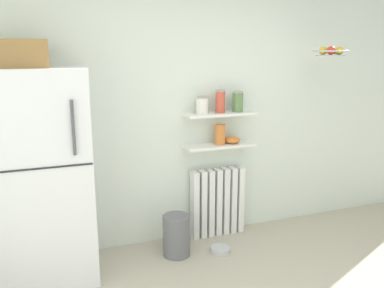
{
  "coord_description": "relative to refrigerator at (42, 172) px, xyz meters",
  "views": [
    {
      "loc": [
        -1.4,
        -1.55,
        1.82
      ],
      "look_at": [
        -0.22,
        1.6,
        1.05
      ],
      "focal_mm": 37.26,
      "sensor_mm": 36.0,
      "label": 1
    }
  ],
  "objects": [
    {
      "name": "storage_jar_2",
      "position": [
        1.81,
        0.21,
        0.46
      ],
      "size": [
        0.1,
        0.1,
        0.2
      ],
      "color": "#5B7F4C",
      "rests_on": "wall_shelf_upper"
    },
    {
      "name": "hanging_fruit_basket",
      "position": [
        2.66,
        -0.05,
        0.93
      ],
      "size": [
        0.35,
        0.35,
        0.09
      ],
      "color": "#B2B2B7"
    },
    {
      "name": "vase",
      "position": [
        1.63,
        0.21,
        0.15
      ],
      "size": [
        0.11,
        0.11,
        0.2
      ],
      "primitive_type": "cylinder",
      "color": "#CC7033",
      "rests_on": "wall_shelf_lower"
    },
    {
      "name": "trash_bin",
      "position": [
        1.1,
        -0.04,
        -0.71
      ],
      "size": [
        0.25,
        0.25,
        0.38
      ],
      "primitive_type": "cylinder",
      "color": "slate",
      "rests_on": "ground_plane"
    },
    {
      "name": "storage_jar_0",
      "position": [
        1.44,
        0.21,
        0.44
      ],
      "size": [
        0.11,
        0.11,
        0.17
      ],
      "color": "silver",
      "rests_on": "wall_shelf_upper"
    },
    {
      "name": "refrigerator",
      "position": [
        0.0,
        0.0,
        0.0
      ],
      "size": [
        0.72,
        0.67,
        1.92
      ],
      "color": "silver",
      "rests_on": "ground_plane"
    },
    {
      "name": "wall_shelf_lower",
      "position": [
        1.63,
        0.21,
        0.04
      ],
      "size": [
        0.7,
        0.22,
        0.02
      ],
      "primitive_type": "cube",
      "color": "white"
    },
    {
      "name": "shelf_bowl",
      "position": [
        1.77,
        0.21,
        0.08
      ],
      "size": [
        0.15,
        0.15,
        0.07
      ],
      "primitive_type": "ellipsoid",
      "color": "orange",
      "rests_on": "wall_shelf_lower"
    },
    {
      "name": "wall_shelf_upper",
      "position": [
        1.63,
        0.21,
        0.35
      ],
      "size": [
        0.7,
        0.22,
        0.02
      ],
      "primitive_type": "cube",
      "color": "white"
    },
    {
      "name": "storage_jar_1",
      "position": [
        1.63,
        0.21,
        0.47
      ],
      "size": [
        0.09,
        0.09,
        0.22
      ],
      "color": "#C64C38",
      "rests_on": "wall_shelf_upper"
    },
    {
      "name": "pet_food_bowl",
      "position": [
        1.5,
        -0.14,
        -0.88
      ],
      "size": [
        0.19,
        0.19,
        0.05
      ],
      "primitive_type": "cylinder",
      "color": "#B7B7BC",
      "rests_on": "ground_plane"
    },
    {
      "name": "radiator",
      "position": [
        1.63,
        0.24,
        -0.56
      ],
      "size": [
        0.55,
        0.12,
        0.69
      ],
      "color": "white",
      "rests_on": "ground_plane"
    },
    {
      "name": "back_wall",
      "position": [
        1.45,
        0.37,
        0.4
      ],
      "size": [
        7.04,
        0.1,
        2.6
      ],
      "primitive_type": "cube",
      "color": "silver",
      "rests_on": "ground_plane"
    }
  ]
}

